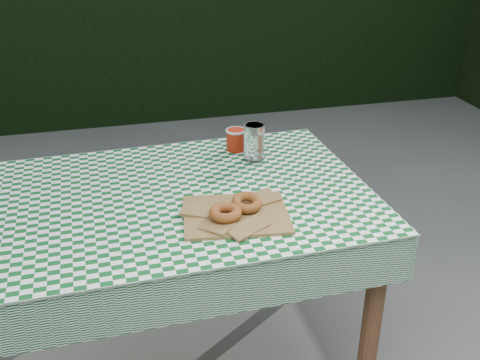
# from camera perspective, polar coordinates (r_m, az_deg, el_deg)

# --- Properties ---
(table) EXTENTS (1.23, 0.84, 0.75)m
(table) POSITION_cam_1_polar(r_m,az_deg,el_deg) (1.95, -6.25, -11.52)
(table) COLOR #57331E
(table) RESTS_ON ground
(tablecloth) EXTENTS (1.25, 0.86, 0.01)m
(tablecloth) POSITION_cam_1_polar(r_m,az_deg,el_deg) (1.74, -6.86, -1.66)
(tablecloth) COLOR #0B4A1C
(tablecloth) RESTS_ON table
(paper_bag) EXTENTS (0.33, 0.28, 0.02)m
(paper_bag) POSITION_cam_1_polar(r_m,az_deg,el_deg) (1.61, -0.44, -3.49)
(paper_bag) COLOR olive
(paper_bag) RESTS_ON tablecloth
(bagel_front) EXTENTS (0.12, 0.12, 0.03)m
(bagel_front) POSITION_cam_1_polar(r_m,az_deg,el_deg) (1.57, -1.51, -3.37)
(bagel_front) COLOR #98531F
(bagel_front) RESTS_ON paper_bag
(bagel_back) EXTENTS (0.09, 0.09, 0.03)m
(bagel_back) POSITION_cam_1_polar(r_m,az_deg,el_deg) (1.62, 0.71, -2.34)
(bagel_back) COLOR brown
(bagel_back) RESTS_ON paper_bag
(coffee_mug) EXTENTS (0.15, 0.15, 0.08)m
(coffee_mug) POSITION_cam_1_polar(r_m,az_deg,el_deg) (2.03, -0.43, 4.14)
(coffee_mug) COLOR #A61F0A
(coffee_mug) RESTS_ON tablecloth
(drinking_glass) EXTENTS (0.08, 0.08, 0.13)m
(drinking_glass) POSITION_cam_1_polar(r_m,az_deg,el_deg) (1.94, 1.45, 3.87)
(drinking_glass) COLOR white
(drinking_glass) RESTS_ON tablecloth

